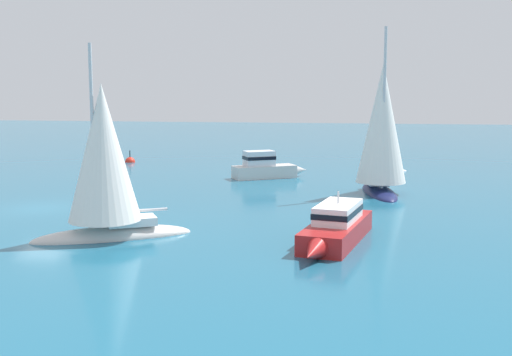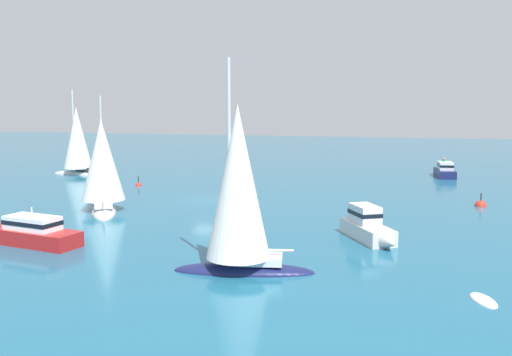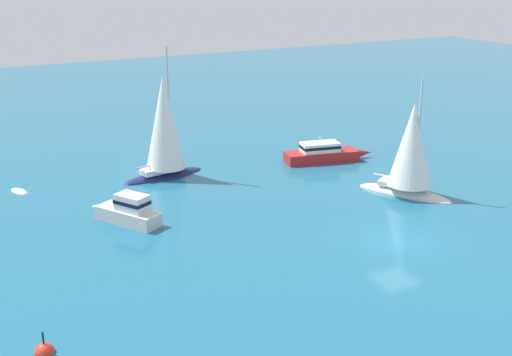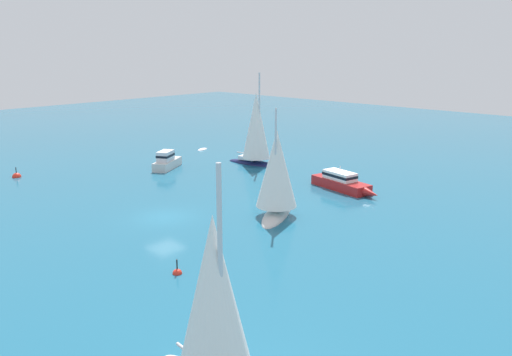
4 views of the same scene
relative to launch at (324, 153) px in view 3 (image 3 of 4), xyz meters
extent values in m
plane|color=#1E607F|center=(-15.85, 5.34, -0.67)|extent=(160.00, 160.00, 0.00)
cube|color=#B21E1E|center=(0.05, 0.21, -0.25)|extent=(3.06, 6.27, 0.85)
cone|color=#B21E1E|center=(-0.73, -3.41, -0.25)|extent=(1.14, 1.65, 0.85)
cube|color=white|center=(0.08, 0.37, 0.56)|extent=(2.09, 3.32, 0.76)
cube|color=black|center=(0.08, 0.37, 0.59)|extent=(2.14, 3.37, 0.24)
cylinder|color=silver|center=(0.08, 0.37, 1.19)|extent=(0.08, 0.08, 0.51)
ellipsoid|color=#191E4C|center=(2.28, 13.10, -0.67)|extent=(2.74, 6.84, 0.81)
cube|color=silver|center=(2.15, 13.89, -0.07)|extent=(1.49, 2.16, 0.40)
cylinder|color=silver|center=(2.38, 12.44, 4.48)|extent=(0.17, 0.17, 9.49)
cylinder|color=silver|center=(2.15, 13.92, 0.38)|extent=(0.62, 2.98, 0.14)
cone|color=white|center=(2.32, 12.84, 3.59)|extent=(3.44, 3.44, 7.12)
ellipsoid|color=silver|center=(-9.56, -0.49, -0.67)|extent=(6.90, 4.76, 0.98)
cube|color=white|center=(-8.83, -0.10, 0.00)|extent=(2.39, 2.04, 0.36)
cylinder|color=silver|center=(-10.17, -0.81, 3.70)|extent=(0.15, 0.15, 7.77)
cylinder|color=silver|center=(-8.80, -0.08, 0.43)|extent=(2.79, 1.56, 0.12)
cone|color=white|center=(-9.82, -0.62, 3.03)|extent=(4.19, 4.19, 5.83)
cube|color=silver|center=(-5.54, 18.39, -0.23)|extent=(4.61, 3.47, 0.89)
cone|color=silver|center=(-3.16, 19.70, -0.23)|extent=(1.40, 1.31, 0.89)
cube|color=silver|center=(-5.88, 18.20, 0.74)|extent=(2.39, 2.06, 1.05)
cube|color=black|center=(-5.88, 18.20, 0.79)|extent=(2.44, 2.11, 0.24)
ellipsoid|color=white|center=(3.82, 23.48, -0.67)|extent=(2.01, 1.36, 0.36)
sphere|color=red|center=(-18.16, 26.16, -0.67)|extent=(0.87, 0.87, 0.87)
cylinder|color=black|center=(-18.16, 26.16, 0.04)|extent=(0.08, 0.08, 0.56)
camera|label=1|loc=(0.68, -26.83, 5.89)|focal=45.81mm
camera|label=2|loc=(27.87, 19.94, 7.41)|focal=40.88mm
camera|label=3|loc=(-44.42, 29.96, 15.32)|focal=47.50mm
camera|label=4|loc=(-38.87, -25.74, 11.94)|focal=37.01mm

